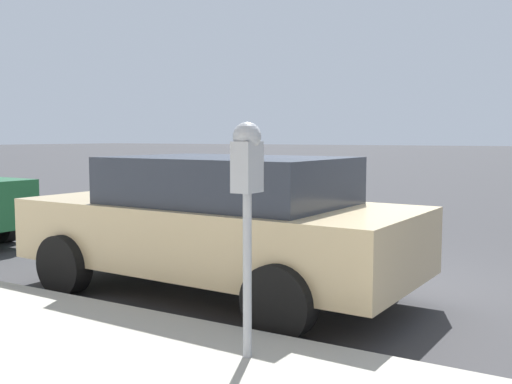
% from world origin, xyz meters
% --- Properties ---
extents(ground_plane, '(220.00, 220.00, 0.00)m').
position_xyz_m(ground_plane, '(0.00, 0.00, 0.00)').
color(ground_plane, '#333335').
extents(parking_meter, '(0.21, 0.19, 1.59)m').
position_xyz_m(parking_meter, '(-2.71, -0.45, 1.38)').
color(parking_meter, gray).
rests_on(parking_meter, sidewalk).
extents(car_tan, '(2.13, 4.29, 1.46)m').
position_xyz_m(car_tan, '(-0.96, 0.98, 0.77)').
color(car_tan, tan).
rests_on(car_tan, ground_plane).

